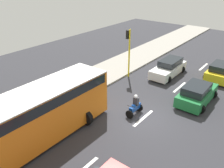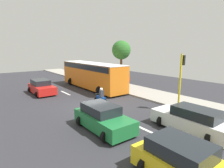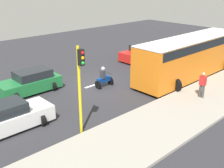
{
  "view_description": "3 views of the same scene",
  "coord_description": "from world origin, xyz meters",
  "px_view_note": "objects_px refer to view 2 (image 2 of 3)",
  "views": [
    {
      "loc": [
        -6.73,
        12.1,
        9.26
      ],
      "look_at": [
        2.9,
        -0.22,
        1.66
      ],
      "focal_mm": 38.3,
      "sensor_mm": 36.0,
      "label": 1
    },
    {
      "loc": [
        -8.03,
        -13.3,
        4.86
      ],
      "look_at": [
        3.21,
        1.61,
        1.32
      ],
      "focal_mm": 29.89,
      "sensor_mm": 36.0,
      "label": 2
    },
    {
      "loc": [
        14.89,
        -12.46,
        7.35
      ],
      "look_at": [
        2.33,
        -0.71,
        0.83
      ],
      "focal_mm": 44.58,
      "sensor_mm": 36.0,
      "label": 3
    }
  ],
  "objects_px": {
    "motorcycle": "(101,98)",
    "car_yellow_cab": "(186,164)",
    "pedestrian_near_signal": "(99,75)",
    "pedestrian_by_tree": "(128,81)",
    "street_tree_south": "(121,50)",
    "city_bus": "(92,74)",
    "traffic_light_corner": "(181,74)",
    "car_white": "(191,120)",
    "car_green": "(103,118)",
    "car_red": "(42,87)"
  },
  "relations": [
    {
      "from": "city_bus",
      "to": "street_tree_south",
      "type": "bearing_deg",
      "value": 20.26
    },
    {
      "from": "car_yellow_cab",
      "to": "pedestrian_near_signal",
      "type": "distance_m",
      "value": 21.21
    },
    {
      "from": "car_white",
      "to": "car_green",
      "type": "bearing_deg",
      "value": 139.32
    },
    {
      "from": "car_yellow_cab",
      "to": "motorcycle",
      "type": "xyz_separation_m",
      "value": [
        2.94,
        9.98,
        -0.07
      ]
    },
    {
      "from": "city_bus",
      "to": "traffic_light_corner",
      "type": "relative_size",
      "value": 2.44
    },
    {
      "from": "motorcycle",
      "to": "pedestrian_by_tree",
      "type": "relative_size",
      "value": 0.91
    },
    {
      "from": "car_green",
      "to": "car_yellow_cab",
      "type": "bearing_deg",
      "value": -91.97
    },
    {
      "from": "car_green",
      "to": "city_bus",
      "type": "height_order",
      "value": "city_bus"
    },
    {
      "from": "motorcycle",
      "to": "traffic_light_corner",
      "type": "distance_m",
      "value": 6.91
    },
    {
      "from": "car_green",
      "to": "traffic_light_corner",
      "type": "bearing_deg",
      "value": -6.14
    },
    {
      "from": "motorcycle",
      "to": "street_tree_south",
      "type": "height_order",
      "value": "street_tree_south"
    },
    {
      "from": "car_green",
      "to": "traffic_light_corner",
      "type": "distance_m",
      "value": 7.23
    },
    {
      "from": "car_white",
      "to": "traffic_light_corner",
      "type": "relative_size",
      "value": 1.02
    },
    {
      "from": "city_bus",
      "to": "pedestrian_by_tree",
      "type": "distance_m",
      "value": 4.55
    },
    {
      "from": "pedestrian_by_tree",
      "to": "city_bus",
      "type": "bearing_deg",
      "value": 132.37
    },
    {
      "from": "car_red",
      "to": "city_bus",
      "type": "bearing_deg",
      "value": -8.86
    },
    {
      "from": "car_green",
      "to": "car_yellow_cab",
      "type": "distance_m",
      "value": 5.64
    },
    {
      "from": "street_tree_south",
      "to": "pedestrian_by_tree",
      "type": "bearing_deg",
      "value": -122.87
    },
    {
      "from": "city_bus",
      "to": "car_red",
      "type": "bearing_deg",
      "value": 171.14
    },
    {
      "from": "car_yellow_cab",
      "to": "pedestrian_by_tree",
      "type": "bearing_deg",
      "value": 55.79
    },
    {
      "from": "street_tree_south",
      "to": "motorcycle",
      "type": "bearing_deg",
      "value": -137.43
    },
    {
      "from": "car_red",
      "to": "city_bus",
      "type": "xyz_separation_m",
      "value": [
        5.87,
        -0.92,
        1.13
      ]
    },
    {
      "from": "car_yellow_cab",
      "to": "motorcycle",
      "type": "height_order",
      "value": "motorcycle"
    },
    {
      "from": "car_yellow_cab",
      "to": "street_tree_south",
      "type": "relative_size",
      "value": 0.65
    },
    {
      "from": "traffic_light_corner",
      "to": "city_bus",
      "type": "bearing_deg",
      "value": 95.65
    },
    {
      "from": "motorcycle",
      "to": "car_green",
      "type": "bearing_deg",
      "value": -122.27
    },
    {
      "from": "car_white",
      "to": "pedestrian_near_signal",
      "type": "relative_size",
      "value": 2.72
    },
    {
      "from": "car_green",
      "to": "car_yellow_cab",
      "type": "relative_size",
      "value": 1.06
    },
    {
      "from": "city_bus",
      "to": "pedestrian_near_signal",
      "type": "bearing_deg",
      "value": 44.52
    },
    {
      "from": "car_green",
      "to": "city_bus",
      "type": "relative_size",
      "value": 0.38
    },
    {
      "from": "car_yellow_cab",
      "to": "street_tree_south",
      "type": "xyz_separation_m",
      "value": [
        12.67,
        18.93,
        3.91
      ]
    },
    {
      "from": "motorcycle",
      "to": "car_yellow_cab",
      "type": "bearing_deg",
      "value": -106.39
    },
    {
      "from": "car_red",
      "to": "car_yellow_cab",
      "type": "relative_size",
      "value": 1.07
    },
    {
      "from": "car_yellow_cab",
      "to": "city_bus",
      "type": "xyz_separation_m",
      "value": [
        5.89,
        16.42,
        1.13
      ]
    },
    {
      "from": "street_tree_south",
      "to": "car_red",
      "type": "bearing_deg",
      "value": -172.85
    },
    {
      "from": "car_red",
      "to": "motorcycle",
      "type": "xyz_separation_m",
      "value": [
        2.92,
        -7.36,
        -0.07
      ]
    },
    {
      "from": "street_tree_south",
      "to": "pedestrian_near_signal",
      "type": "bearing_deg",
      "value": 174.6
    },
    {
      "from": "car_green",
      "to": "motorcycle",
      "type": "bearing_deg",
      "value": 57.73
    },
    {
      "from": "car_white",
      "to": "street_tree_south",
      "type": "xyz_separation_m",
      "value": [
        8.5,
        16.71,
        3.91
      ]
    },
    {
      "from": "motorcycle",
      "to": "street_tree_south",
      "type": "relative_size",
      "value": 0.25
    },
    {
      "from": "pedestrian_near_signal",
      "to": "street_tree_south",
      "type": "xyz_separation_m",
      "value": [
        3.87,
        -0.37,
        3.57
      ]
    },
    {
      "from": "traffic_light_corner",
      "to": "car_red",
      "type": "bearing_deg",
      "value": 119.42
    },
    {
      "from": "pedestrian_near_signal",
      "to": "street_tree_south",
      "type": "bearing_deg",
      "value": -5.4
    },
    {
      "from": "car_red",
      "to": "motorcycle",
      "type": "height_order",
      "value": "motorcycle"
    },
    {
      "from": "pedestrian_near_signal",
      "to": "traffic_light_corner",
      "type": "relative_size",
      "value": 0.38
    },
    {
      "from": "pedestrian_near_signal",
      "to": "pedestrian_by_tree",
      "type": "height_order",
      "value": "same"
    },
    {
      "from": "car_yellow_cab",
      "to": "street_tree_south",
      "type": "bearing_deg",
      "value": 56.19
    },
    {
      "from": "city_bus",
      "to": "pedestrian_by_tree",
      "type": "height_order",
      "value": "city_bus"
    },
    {
      "from": "car_green",
      "to": "pedestrian_near_signal",
      "type": "height_order",
      "value": "pedestrian_near_signal"
    },
    {
      "from": "motorcycle",
      "to": "pedestrian_by_tree",
      "type": "distance_m",
      "value": 6.76
    }
  ]
}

